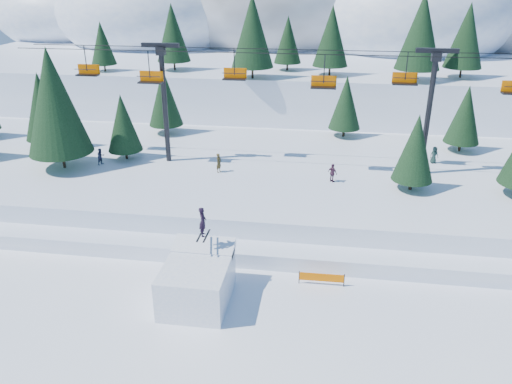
# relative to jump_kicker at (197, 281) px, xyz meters

# --- Properties ---
(ground) EXTENTS (160.00, 160.00, 0.00)m
(ground) POSITION_rel_jump_kicker_xyz_m (2.08, -1.21, -1.39)
(ground) COLOR white
(ground) RESTS_ON ground
(mid_shelf) EXTENTS (70.00, 22.00, 2.50)m
(mid_shelf) POSITION_rel_jump_kicker_xyz_m (2.08, 16.79, -0.14)
(mid_shelf) COLOR white
(mid_shelf) RESTS_ON ground
(berm) EXTENTS (70.00, 6.00, 1.10)m
(berm) POSITION_rel_jump_kicker_xyz_m (2.08, 6.79, -0.84)
(berm) COLOR white
(berm) RESTS_ON ground
(mountain_ridge) EXTENTS (119.00, 61.37, 26.46)m
(mountain_ridge) POSITION_rel_jump_kicker_xyz_m (-2.98, 72.13, 8.25)
(mountain_ridge) COLOR white
(mountain_ridge) RESTS_ON ground
(jump_kicker) EXTENTS (3.77, 5.13, 5.48)m
(jump_kicker) POSITION_rel_jump_kicker_xyz_m (0.00, 0.00, 0.00)
(jump_kicker) COLOR white
(jump_kicker) RESTS_ON ground
(chairlift) EXTENTS (46.00, 3.21, 10.28)m
(chairlift) POSITION_rel_jump_kicker_xyz_m (3.77, 16.84, 7.93)
(chairlift) COLOR black
(chairlift) RESTS_ON mid_shelf
(conifer_stand) EXTENTS (63.74, 17.08, 10.26)m
(conifer_stand) POSITION_rel_jump_kicker_xyz_m (3.33, 17.43, 5.54)
(conifer_stand) COLOR black
(conifer_stand) RESTS_ON mid_shelf
(distant_skiers) EXTENTS (29.94, 6.51, 1.64)m
(distant_skiers) POSITION_rel_jump_kicker_xyz_m (2.21, 15.82, 1.88)
(distant_skiers) COLOR #46253A
(distant_skiers) RESTS_ON mid_shelf
(banner_near) EXTENTS (2.86, 0.10, 0.90)m
(banner_near) POSITION_rel_jump_kicker_xyz_m (7.26, 2.68, -0.85)
(banner_near) COLOR black
(banner_near) RESTS_ON ground
(banner_far) EXTENTS (2.67, 1.09, 0.90)m
(banner_far) POSITION_rel_jump_kicker_xyz_m (12.35, 5.25, -0.85)
(banner_far) COLOR black
(banner_far) RESTS_ON ground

